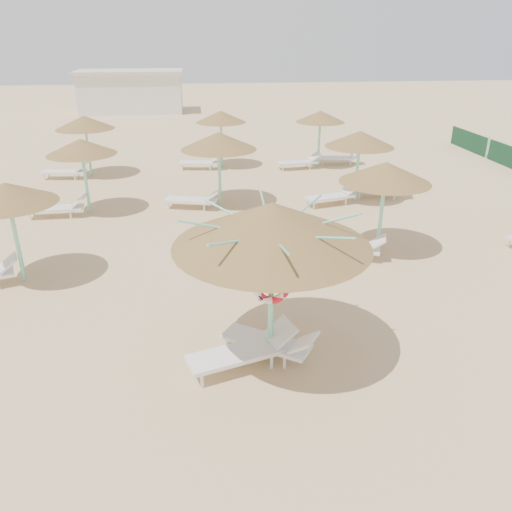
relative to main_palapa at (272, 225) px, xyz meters
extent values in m
plane|color=tan|center=(-0.31, -0.07, -2.83)|extent=(120.00, 120.00, 0.00)
cylinder|color=#7FDDC0|center=(0.00, 0.00, -1.47)|extent=(0.11, 0.11, 2.72)
cone|color=brown|center=(0.00, 0.00, 0.01)|extent=(3.63, 3.63, 0.82)
cylinder|color=#7FDDC0|center=(0.00, 0.00, -0.26)|extent=(0.20, 0.20, 0.12)
cylinder|color=#7FDDC0|center=(0.83, 0.00, -0.03)|extent=(1.64, 0.04, 0.41)
cylinder|color=#7FDDC0|center=(0.59, 0.59, -0.03)|extent=(1.19, 1.19, 0.41)
cylinder|color=#7FDDC0|center=(0.00, 0.84, -0.03)|extent=(0.04, 1.64, 0.41)
cylinder|color=#7FDDC0|center=(-0.59, 0.59, -0.03)|extent=(1.19, 1.19, 0.41)
cylinder|color=#7FDDC0|center=(-0.83, 0.00, -0.03)|extent=(1.64, 0.04, 0.41)
cylinder|color=#7FDDC0|center=(-0.59, -0.59, -0.03)|extent=(1.19, 1.19, 0.41)
cylinder|color=#7FDDC0|center=(0.00, -0.83, -0.03)|extent=(0.04, 1.64, 0.41)
cylinder|color=#7FDDC0|center=(0.59, -0.59, -0.03)|extent=(1.19, 1.19, 0.41)
torus|color=red|center=(0.00, -0.10, -1.19)|extent=(0.72, 0.15, 0.72)
cylinder|color=white|center=(-1.37, -0.78, -2.68)|extent=(0.06, 0.06, 0.29)
cylinder|color=white|center=(-1.53, -0.28, -2.68)|extent=(0.06, 0.06, 0.29)
cylinder|color=white|center=(-0.02, -0.36, -2.68)|extent=(0.06, 0.06, 0.29)
cylinder|color=white|center=(-0.18, 0.14, -2.68)|extent=(0.06, 0.06, 0.29)
cube|color=white|center=(-0.65, -0.28, -2.50)|extent=(2.09, 1.21, 0.08)
cube|color=white|center=(0.20, -0.01, -2.25)|extent=(0.67, 0.75, 0.38)
cylinder|color=white|center=(-0.84, 0.33, -2.70)|extent=(0.06, 0.06, 0.27)
cylinder|color=white|center=(-0.58, 0.72, -2.70)|extent=(0.06, 0.06, 0.27)
cylinder|color=white|center=(0.23, -0.39, -2.70)|extent=(0.06, 0.06, 0.27)
cylinder|color=white|center=(0.49, 0.01, -2.70)|extent=(0.06, 0.06, 0.27)
cube|color=white|center=(-0.08, 0.10, -2.53)|extent=(1.83, 1.50, 0.08)
cube|color=white|center=(0.59, -0.35, -2.30)|extent=(0.70, 0.73, 0.35)
cylinder|color=#7FDDC0|center=(-5.93, 4.15, -1.68)|extent=(0.11, 0.11, 2.30)
cone|color=brown|center=(-5.93, 4.15, -0.45)|extent=(2.38, 2.38, 0.54)
cylinder|color=#7FDDC0|center=(-5.93, 4.15, -0.68)|extent=(0.20, 0.20, 0.12)
cube|color=white|center=(-6.23, 4.03, -2.27)|extent=(0.66, 0.73, 0.36)
cylinder|color=#7FDDC0|center=(-5.23, 9.56, -1.68)|extent=(0.11, 0.11, 2.30)
cone|color=brown|center=(-5.23, 9.56, -0.45)|extent=(2.39, 2.39, 0.54)
cylinder|color=#7FDDC0|center=(-5.23, 9.56, -0.68)|extent=(0.20, 0.20, 0.12)
cylinder|color=white|center=(-7.12, 8.89, -2.69)|extent=(0.06, 0.06, 0.28)
cylinder|color=white|center=(-7.14, 9.39, -2.69)|extent=(0.06, 0.06, 0.28)
cylinder|color=white|center=(-5.77, 8.93, -2.69)|extent=(0.06, 0.06, 0.28)
cylinder|color=white|center=(-5.79, 9.43, -2.69)|extent=(0.06, 0.06, 0.28)
cube|color=white|center=(-6.33, 9.16, -2.51)|extent=(1.92, 0.68, 0.08)
cube|color=white|center=(-5.48, 9.19, -2.27)|extent=(0.50, 0.61, 0.36)
cylinder|color=#7FDDC0|center=(-6.10, 14.77, -1.68)|extent=(0.11, 0.11, 2.30)
cone|color=brown|center=(-6.10, 14.77, -0.45)|extent=(2.54, 2.54, 0.57)
cylinder|color=#7FDDC0|center=(-6.10, 14.77, -0.68)|extent=(0.20, 0.20, 0.12)
cylinder|color=white|center=(-8.02, 14.21, -2.69)|extent=(0.06, 0.06, 0.28)
cylinder|color=white|center=(-7.96, 14.71, -2.69)|extent=(0.06, 0.06, 0.28)
cylinder|color=white|center=(-6.68, 14.07, -2.69)|extent=(0.06, 0.06, 0.28)
cylinder|color=white|center=(-6.62, 14.56, -2.69)|extent=(0.06, 0.06, 0.28)
cube|color=white|center=(-7.20, 14.37, -2.51)|extent=(1.96, 0.82, 0.08)
cube|color=white|center=(-6.35, 14.28, -2.27)|extent=(0.55, 0.65, 0.36)
cylinder|color=#7FDDC0|center=(-0.47, 9.96, -1.68)|extent=(0.11, 0.11, 2.30)
cone|color=brown|center=(-0.47, 9.96, -0.44)|extent=(2.77, 2.77, 0.62)
cylinder|color=#7FDDC0|center=(-0.47, 9.96, -0.68)|extent=(0.20, 0.20, 0.12)
cylinder|color=white|center=(-2.41, 9.53, -2.69)|extent=(0.06, 0.06, 0.28)
cylinder|color=white|center=(-2.28, 10.01, -2.69)|extent=(0.06, 0.06, 0.28)
cylinder|color=white|center=(-1.10, 9.18, -2.69)|extent=(0.06, 0.06, 0.28)
cylinder|color=white|center=(-0.98, 9.67, -2.69)|extent=(0.06, 0.06, 0.28)
cube|color=white|center=(-1.57, 9.56, -2.51)|extent=(2.00, 1.09, 0.08)
cube|color=white|center=(-0.75, 9.35, -2.27)|extent=(0.62, 0.70, 0.36)
cylinder|color=#7FDDC0|center=(-0.08, 15.75, -1.68)|extent=(0.11, 0.11, 2.30)
cone|color=brown|center=(-0.08, 15.75, -0.45)|extent=(2.35, 2.35, 0.53)
cylinder|color=#7FDDC0|center=(-0.08, 15.75, -0.68)|extent=(0.20, 0.20, 0.12)
cylinder|color=white|center=(-2.01, 15.22, -2.69)|extent=(0.06, 0.06, 0.28)
cylinder|color=white|center=(-1.94, 15.72, -2.69)|extent=(0.06, 0.06, 0.28)
cylinder|color=white|center=(-0.68, 15.03, -2.69)|extent=(0.06, 0.06, 0.28)
cylinder|color=white|center=(-0.60, 15.52, -2.69)|extent=(0.06, 0.06, 0.28)
cube|color=white|center=(-1.18, 15.35, -2.51)|extent=(1.97, 0.88, 0.08)
cube|color=white|center=(-0.34, 15.23, -2.27)|extent=(0.57, 0.66, 0.36)
cylinder|color=#7FDDC0|center=(3.96, 4.96, -1.68)|extent=(0.11, 0.11, 2.30)
cone|color=brown|center=(3.96, 4.96, -0.44)|extent=(2.58, 2.58, 0.58)
cylinder|color=#7FDDC0|center=(3.96, 4.96, -0.68)|extent=(0.20, 0.20, 0.12)
cylinder|color=white|center=(2.03, 4.60, -2.69)|extent=(0.06, 0.06, 0.28)
cylinder|color=white|center=(2.19, 5.07, -2.69)|extent=(0.06, 0.06, 0.28)
cylinder|color=white|center=(3.30, 4.14, -2.69)|extent=(0.06, 0.06, 0.28)
cylinder|color=white|center=(3.47, 4.61, -2.69)|extent=(0.06, 0.06, 0.28)
cube|color=white|center=(2.86, 4.56, -2.51)|extent=(2.00, 1.22, 0.08)
cube|color=white|center=(3.66, 4.28, -2.27)|extent=(0.66, 0.73, 0.36)
cylinder|color=#7FDDC0|center=(4.73, 9.75, -1.68)|extent=(0.11, 0.11, 2.30)
cone|color=brown|center=(4.73, 9.75, -0.45)|extent=(2.56, 2.56, 0.58)
cylinder|color=#7FDDC0|center=(4.73, 9.75, -0.68)|extent=(0.20, 0.20, 0.12)
cylinder|color=white|center=(2.92, 8.91, -2.69)|extent=(0.06, 0.06, 0.28)
cylinder|color=white|center=(2.79, 9.39, -2.69)|extent=(0.06, 0.06, 0.28)
cylinder|color=white|center=(4.23, 9.25, -2.69)|extent=(0.06, 0.06, 0.28)
cylinder|color=white|center=(4.10, 9.73, -2.69)|extent=(0.06, 0.06, 0.28)
cube|color=white|center=(3.63, 9.35, -2.51)|extent=(1.99, 1.07, 0.08)
cube|color=white|center=(4.45, 9.56, -2.27)|extent=(0.62, 0.70, 0.36)
cylinder|color=white|center=(4.99, 10.01, -2.69)|extent=(0.06, 0.06, 0.28)
cylinder|color=white|center=(5.12, 10.49, -2.69)|extent=(0.06, 0.06, 0.28)
cylinder|color=white|center=(6.30, 9.67, -2.69)|extent=(0.06, 0.06, 0.28)
cylinder|color=white|center=(6.43, 10.16, -2.69)|extent=(0.06, 0.06, 0.28)
cube|color=white|center=(5.83, 10.05, -2.51)|extent=(1.99, 1.07, 0.08)
cube|color=white|center=(6.65, 9.84, -2.27)|extent=(0.62, 0.70, 0.36)
cylinder|color=#7FDDC0|center=(4.56, 15.26, -1.68)|extent=(0.11, 0.11, 2.30)
cone|color=brown|center=(4.56, 15.26, -0.45)|extent=(2.30, 2.30, 0.52)
cylinder|color=#7FDDC0|center=(4.56, 15.26, -0.68)|extent=(0.20, 0.20, 0.12)
cylinder|color=white|center=(2.70, 14.51, -2.69)|extent=(0.06, 0.06, 0.28)
cylinder|color=white|center=(2.64, 15.01, -2.69)|extent=(0.06, 0.06, 0.28)
cylinder|color=white|center=(4.04, 14.68, -2.69)|extent=(0.06, 0.06, 0.28)
cylinder|color=white|center=(3.98, 15.17, -2.69)|extent=(0.06, 0.06, 0.28)
cube|color=white|center=(3.46, 14.86, -2.51)|extent=(1.96, 0.85, 0.08)
cube|color=white|center=(4.31, 14.96, -2.27)|extent=(0.55, 0.65, 0.36)
cylinder|color=white|center=(4.84, 15.41, -2.69)|extent=(0.06, 0.06, 0.28)
cylinder|color=white|center=(4.90, 15.90, -2.69)|extent=(0.06, 0.06, 0.28)
cylinder|color=white|center=(6.18, 15.24, -2.69)|extent=(0.06, 0.06, 0.28)
cylinder|color=white|center=(6.24, 15.74, -2.69)|extent=(0.06, 0.06, 0.28)
cube|color=white|center=(5.66, 15.56, -2.51)|extent=(1.96, 0.85, 0.08)
cube|color=white|center=(6.51, 15.45, -2.27)|extent=(0.55, 0.65, 0.36)
cylinder|color=white|center=(8.03, 4.75, -2.69)|extent=(0.06, 0.06, 0.28)
cube|color=silver|center=(-6.31, 34.93, -1.33)|extent=(8.00, 4.00, 3.00)
cube|color=beige|center=(-6.31, 34.93, 0.29)|extent=(8.40, 4.40, 0.25)
cube|color=#184925|center=(13.69, 13.93, -2.33)|extent=(0.08, 3.80, 1.00)
cube|color=#184925|center=(13.69, 17.93, -2.33)|extent=(0.08, 3.80, 1.00)
cylinder|color=#7FDDC0|center=(13.69, 16.03, -2.28)|extent=(0.08, 0.08, 1.10)
camera|label=1|loc=(-1.26, -8.22, 3.12)|focal=35.00mm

